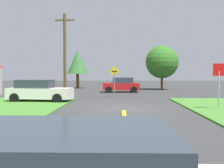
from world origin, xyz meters
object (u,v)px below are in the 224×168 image
at_px(utility_pole_mid, 65,54).
at_px(direction_sign, 114,78).
at_px(car_approaching_junction, 121,85).
at_px(parked_car_near_building, 39,91).
at_px(oak_tree_left, 162,62).
at_px(pine_tree_center, 78,62).
at_px(stop_sign, 219,78).

xyz_separation_m(utility_pole_mid, direction_sign, (4.49, -1.21, -2.19)).
distance_m(car_approaching_junction, direction_sign, 6.84).
xyz_separation_m(parked_car_near_building, oak_tree_left, (11.28, 15.19, 2.68)).
bearing_deg(pine_tree_center, car_approaching_junction, -52.16).
relative_size(utility_pole_mid, oak_tree_left, 1.34).
relative_size(stop_sign, utility_pole_mid, 0.36).
bearing_deg(direction_sign, stop_sign, -53.37).
xyz_separation_m(car_approaching_junction, parked_car_near_building, (-6.12, -10.50, 0.00)).
height_order(parked_car_near_building, utility_pole_mid, utility_pole_mid).
bearing_deg(car_approaching_junction, stop_sign, 106.81).
bearing_deg(oak_tree_left, pine_tree_center, 165.05).
xyz_separation_m(car_approaching_junction, utility_pole_mid, (-5.14, -5.54, 3.07)).
distance_m(parked_car_near_building, pine_tree_center, 18.37).
distance_m(direction_sign, pine_tree_center, 15.48).
distance_m(parked_car_near_building, oak_tree_left, 19.11).
bearing_deg(oak_tree_left, utility_pole_mid, -135.18).
bearing_deg(car_approaching_junction, parked_car_near_building, 56.70).
bearing_deg(pine_tree_center, direction_sign, -69.82).
bearing_deg(oak_tree_left, stop_sign, -89.37).
height_order(car_approaching_junction, direction_sign, direction_sign).
height_order(car_approaching_junction, oak_tree_left, oak_tree_left).
bearing_deg(oak_tree_left, car_approaching_junction, -137.70).
bearing_deg(parked_car_near_building, pine_tree_center, 95.17).
bearing_deg(stop_sign, parked_car_near_building, -28.38).
height_order(parked_car_near_building, pine_tree_center, pine_tree_center).
height_order(stop_sign, direction_sign, direction_sign).
xyz_separation_m(parked_car_near_building, utility_pole_mid, (0.97, 4.95, 3.06)).
bearing_deg(pine_tree_center, stop_sign, -63.30).
xyz_separation_m(car_approaching_junction, oak_tree_left, (5.16, 4.70, 2.69)).
distance_m(stop_sign, pine_tree_center, 25.27).
bearing_deg(parked_car_near_building, direction_sign, 40.07).
xyz_separation_m(stop_sign, car_approaching_junction, (-5.37, 14.86, -1.04)).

